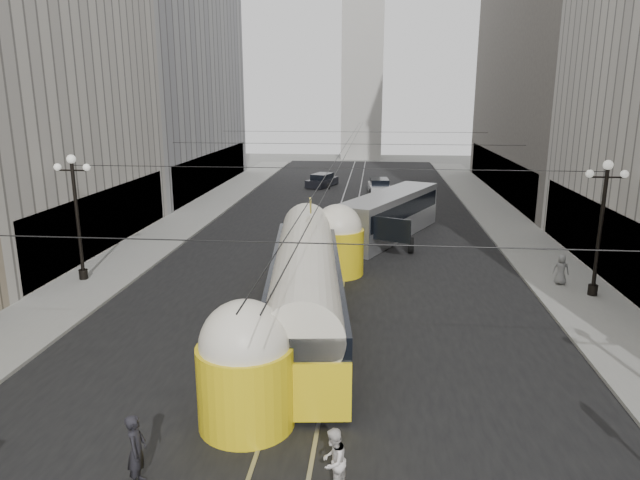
% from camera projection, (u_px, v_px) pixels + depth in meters
% --- Properties ---
extents(road, '(20.00, 85.00, 0.02)m').
position_uv_depth(road, '(344.00, 225.00, 42.19)').
color(road, black).
rests_on(road, ground).
extents(sidewalk_left, '(4.00, 72.00, 0.15)m').
position_uv_depth(sidewalk_left, '(200.00, 212.00, 46.68)').
color(sidewalk_left, gray).
rests_on(sidewalk_left, ground).
extents(sidewalk_right, '(4.00, 72.00, 0.15)m').
position_uv_depth(sidewalk_right, '(500.00, 218.00, 44.42)').
color(sidewalk_right, gray).
rests_on(sidewalk_right, ground).
extents(rail_left, '(0.12, 85.00, 0.04)m').
position_uv_depth(rail_left, '(334.00, 225.00, 42.26)').
color(rail_left, gray).
rests_on(rail_left, ground).
extents(rail_right, '(0.12, 85.00, 0.04)m').
position_uv_depth(rail_right, '(354.00, 225.00, 42.12)').
color(rail_right, gray).
rests_on(rail_right, ground).
extents(building_left_far, '(12.60, 28.60, 28.60)m').
position_uv_depth(building_left_far, '(150.00, 43.00, 55.51)').
color(building_left_far, '#999999').
rests_on(building_left_far, ground).
extents(building_right_far, '(12.60, 32.60, 32.60)m').
position_uv_depth(building_right_far, '(577.00, 16.00, 51.26)').
color(building_right_far, '#514C47').
rests_on(building_right_far, ground).
extents(distant_tower, '(6.00, 6.00, 31.36)m').
position_uv_depth(distant_tower, '(363.00, 56.00, 84.34)').
color(distant_tower, '#B2AFA8').
rests_on(distant_tower, ground).
extents(lamppost_left_mid, '(1.86, 0.44, 6.37)m').
position_uv_depth(lamppost_left_mid, '(77.00, 210.00, 28.47)').
color(lamppost_left_mid, black).
rests_on(lamppost_left_mid, sidewalk_left).
extents(lamppost_right_mid, '(1.86, 0.44, 6.37)m').
position_uv_depth(lamppost_right_mid, '(601.00, 221.00, 26.10)').
color(lamppost_right_mid, black).
rests_on(lamppost_right_mid, sidewalk_right).
extents(catenary, '(25.00, 72.00, 0.23)m').
position_uv_depth(catenary, '(346.00, 146.00, 39.76)').
color(catenary, black).
rests_on(catenary, ground).
extents(streetcar, '(4.43, 17.48, 3.85)m').
position_uv_depth(streetcar, '(305.00, 284.00, 23.18)').
color(streetcar, yellow).
rests_on(streetcar, ground).
extents(city_bus, '(7.11, 12.26, 3.00)m').
position_uv_depth(city_bus, '(390.00, 213.00, 38.22)').
color(city_bus, gray).
rests_on(city_bus, ground).
extents(sedan_white_far, '(2.30, 4.82, 1.48)m').
position_uv_depth(sedan_white_far, '(379.00, 187.00, 55.59)').
color(sedan_white_far, white).
rests_on(sedan_white_far, ground).
extents(sedan_dark_far, '(3.24, 4.78, 1.40)m').
position_uv_depth(sedan_dark_far, '(322.00, 181.00, 59.85)').
color(sedan_dark_far, black).
rests_on(sedan_dark_far, ground).
extents(pedestrian_crossing_a, '(0.56, 0.75, 1.89)m').
position_uv_depth(pedestrian_crossing_a, '(137.00, 450.00, 13.83)').
color(pedestrian_crossing_a, black).
rests_on(pedestrian_crossing_a, ground).
extents(pedestrian_crossing_b, '(0.85, 0.96, 1.66)m').
position_uv_depth(pedestrian_crossing_b, '(333.00, 461.00, 13.61)').
color(pedestrian_crossing_b, silver).
rests_on(pedestrian_crossing_b, ground).
extents(pedestrian_sidewalk_right, '(0.84, 0.65, 1.52)m').
position_uv_depth(pedestrian_sidewalk_right, '(561.00, 269.00, 28.36)').
color(pedestrian_sidewalk_right, gray).
rests_on(pedestrian_sidewalk_right, sidewalk_right).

